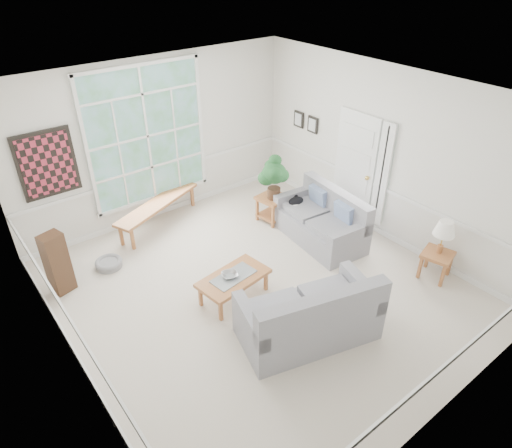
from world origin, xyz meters
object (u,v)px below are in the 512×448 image
at_px(coffee_table, 234,287).
at_px(end_table, 272,208).
at_px(loveseat_right, 320,217).
at_px(loveseat_front, 308,307).
at_px(side_table, 435,265).

bearing_deg(coffee_table, end_table, 28.45).
distance_m(loveseat_right, coffee_table, 2.17).
relative_size(loveseat_right, loveseat_front, 0.93).
distance_m(loveseat_front, coffee_table, 1.31).
relative_size(end_table, side_table, 1.12).
bearing_deg(loveseat_front, loveseat_right, 56.77).
distance_m(end_table, side_table, 3.08).
bearing_deg(coffee_table, side_table, -36.54).
xyz_separation_m(end_table, side_table, (0.93, -2.94, -0.03)).
xyz_separation_m(coffee_table, side_table, (2.82, -1.57, 0.03)).
bearing_deg(end_table, loveseat_front, -120.81).
bearing_deg(loveseat_right, loveseat_front, -132.58).
height_order(loveseat_right, end_table, loveseat_right).
relative_size(loveseat_right, end_table, 3.33).
bearing_deg(side_table, loveseat_right, 109.96).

